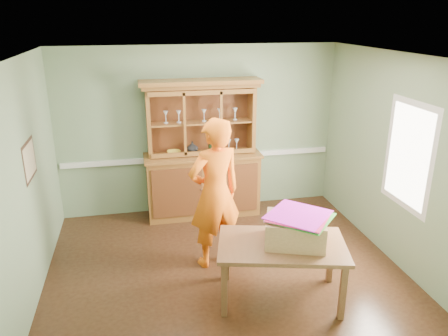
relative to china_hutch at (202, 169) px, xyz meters
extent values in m
plane|color=#432715|center=(0.00, -1.75, -0.77)|extent=(4.50, 4.50, 0.00)
plane|color=white|center=(0.00, -1.75, 1.93)|extent=(4.50, 4.50, 0.00)
plane|color=gray|center=(0.00, 0.25, 0.58)|extent=(4.50, 0.00, 4.50)
plane|color=gray|center=(-2.25, -1.75, 0.58)|extent=(0.00, 4.00, 4.00)
plane|color=gray|center=(2.25, -1.75, 0.58)|extent=(0.00, 4.00, 4.00)
plane|color=gray|center=(0.00, -3.75, 0.58)|extent=(4.50, 0.00, 4.50)
cube|color=silver|center=(0.00, 0.22, 0.13)|extent=(4.41, 0.05, 0.08)
cube|color=#341F14|center=(-2.23, -1.45, 0.78)|extent=(0.03, 0.60, 0.46)
cube|color=tan|center=(-2.22, -1.45, 0.78)|extent=(0.01, 0.52, 0.38)
cube|color=silver|center=(2.23, -2.05, 0.73)|extent=(0.03, 0.96, 1.36)
cube|color=white|center=(2.23, -2.05, 0.73)|extent=(0.01, 0.80, 1.20)
cube|color=#935827|center=(0.00, -0.02, -0.27)|extent=(1.79, 0.55, 0.99)
cube|color=#935827|center=(0.00, -0.03, 0.24)|extent=(1.85, 0.61, 0.04)
cube|color=#5B2D15|center=(0.00, 0.23, 0.78)|extent=(1.69, 0.04, 1.04)
cube|color=#935827|center=(-0.81, 0.06, 0.78)|extent=(0.06, 0.38, 1.04)
cube|color=#935827|center=(0.82, 0.06, 0.78)|extent=(0.06, 0.38, 1.04)
cube|color=#935827|center=(0.00, 0.06, 1.34)|extent=(1.79, 0.44, 0.06)
cube|color=#935827|center=(0.00, 0.04, 1.40)|extent=(1.87, 0.48, 0.06)
cube|color=#935827|center=(0.00, 0.06, 0.76)|extent=(1.57, 0.33, 0.02)
imported|color=#B2B2B7|center=(-0.15, 0.06, 0.36)|extent=(0.18, 0.18, 0.19)
imported|color=gold|center=(-0.45, 0.06, 0.29)|extent=(0.21, 0.21, 0.05)
cylinder|color=black|center=(0.10, -0.20, 0.42)|extent=(0.07, 0.07, 0.32)
cube|color=brown|center=(0.51, -2.46, -0.09)|extent=(1.59, 1.17, 0.05)
cube|color=brown|center=(-0.19, -2.65, -0.44)|extent=(0.08, 0.08, 0.66)
cube|color=brown|center=(-0.02, -1.97, -0.44)|extent=(0.08, 0.08, 0.66)
cube|color=brown|center=(1.03, -2.96, -0.44)|extent=(0.08, 0.08, 0.66)
cube|color=brown|center=(1.21, -2.28, -0.44)|extent=(0.08, 0.08, 0.66)
cube|color=tan|center=(0.65, -2.47, 0.09)|extent=(0.78, 0.71, 0.30)
cube|color=green|center=(0.69, -2.49, 0.25)|extent=(0.85, 0.85, 0.01)
cube|color=#2CD1D3|center=(0.69, -2.49, 0.25)|extent=(0.85, 0.85, 0.01)
cube|color=pink|center=(0.69, -2.49, 0.26)|extent=(0.85, 0.85, 0.01)
cube|color=#C61E56|center=(0.69, -2.49, 0.27)|extent=(0.85, 0.85, 0.01)
cube|color=#CB1FC3|center=(0.69, -2.49, 0.28)|extent=(0.85, 0.85, 0.01)
imported|color=orange|center=(-0.09, -1.55, 0.22)|extent=(0.83, 0.67, 1.97)
camera|label=1|loc=(-1.01, -6.56, 2.37)|focal=35.00mm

